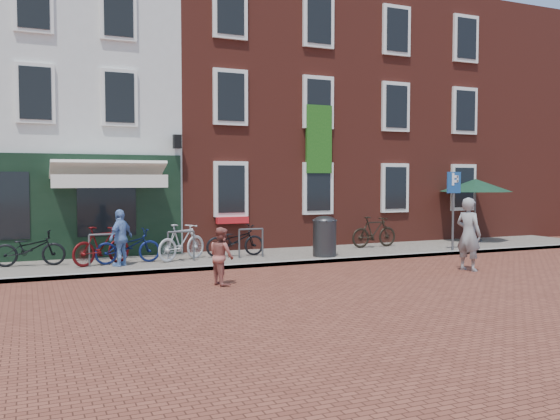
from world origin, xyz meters
name	(u,v)px	position (x,y,z in m)	size (l,w,h in m)	color
ground	(249,268)	(0.00, 0.00, 0.00)	(80.00, 80.00, 0.00)	brown
sidewalk	(264,257)	(1.00, 1.50, 0.05)	(24.00, 3.00, 0.10)	slate
building_stucco	(34,113)	(-5.00, 7.00, 4.50)	(8.00, 8.00, 9.00)	silver
building_brick_mid	(234,108)	(2.00, 7.00, 5.00)	(6.00, 8.00, 10.00)	maroon
building_brick_right	(370,115)	(8.00, 7.00, 5.00)	(6.00, 8.00, 10.00)	maroon
filler_right	(490,132)	(14.50, 7.00, 4.50)	(7.00, 8.00, 9.00)	maroon
litter_bin	(325,234)	(2.53, 0.63, 0.74)	(0.67, 0.67, 1.23)	#2F2F31
parking_sign	(453,197)	(6.79, 0.24, 1.76)	(0.50, 0.08, 2.43)	#4C4C4F
parasol	(475,183)	(9.29, 2.08, 2.17)	(2.49, 2.49, 2.31)	#4C4C4F
woman	(469,234)	(4.91, -2.60, 0.92)	(0.67, 0.44, 1.84)	gray
boy	(222,256)	(-1.40, -2.04, 0.63)	(0.61, 0.48, 1.26)	#A0554B
cafe_person	(121,238)	(-3.10, 1.00, 0.82)	(0.85, 0.35, 1.44)	#678DCB
bicycle_0	(30,248)	(-5.22, 1.87, 0.55)	(0.60, 1.71, 0.90)	black
bicycle_1	(102,246)	(-3.53, 1.37, 0.60)	(0.47, 1.66, 1.00)	#4D090B
bicycle_2	(128,246)	(-2.86, 1.40, 0.55)	(0.60, 1.71, 0.90)	#0F194F
bicycle_3	(182,242)	(-1.43, 1.40, 0.60)	(0.47, 1.66, 1.00)	#BAB9BC
bicycle_4	(235,241)	(0.17, 1.62, 0.55)	(0.60, 1.71, 0.90)	black
bicycle_5	(374,232)	(5.03, 1.95, 0.60)	(0.47, 1.66, 1.00)	black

